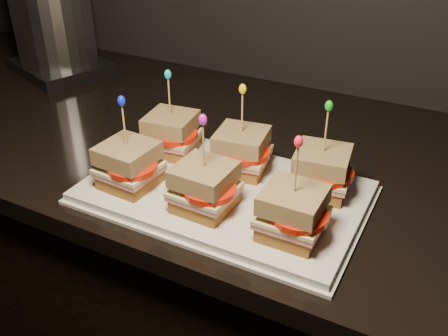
% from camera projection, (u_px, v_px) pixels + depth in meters
% --- Properties ---
extents(cabinet, '(2.19, 0.66, 0.84)m').
position_uv_depth(cabinet, '(231.00, 306.00, 1.22)').
color(cabinet, black).
rests_on(cabinet, ground).
extents(granite_slab, '(2.23, 0.70, 0.04)m').
position_uv_depth(granite_slab, '(233.00, 150.00, 0.99)').
color(granite_slab, black).
rests_on(granite_slab, cabinet).
extents(platter, '(0.44, 0.27, 0.02)m').
position_uv_depth(platter, '(224.00, 192.00, 0.81)').
color(platter, silver).
rests_on(platter, granite_slab).
extents(platter_rim, '(0.45, 0.28, 0.01)m').
position_uv_depth(platter_rim, '(224.00, 195.00, 0.82)').
color(platter_rim, silver).
rests_on(platter_rim, granite_slab).
extents(sandwich_0_bread_bot, '(0.09, 0.09, 0.02)m').
position_uv_depth(sandwich_0_bread_bot, '(172.00, 146.00, 0.91)').
color(sandwich_0_bread_bot, brown).
rests_on(sandwich_0_bread_bot, platter).
extents(sandwich_0_ham, '(0.10, 0.10, 0.01)m').
position_uv_depth(sandwich_0_ham, '(172.00, 139.00, 0.90)').
color(sandwich_0_ham, '#CA726B').
rests_on(sandwich_0_ham, sandwich_0_bread_bot).
extents(sandwich_0_cheese, '(0.10, 0.10, 0.01)m').
position_uv_depth(sandwich_0_cheese, '(172.00, 135.00, 0.89)').
color(sandwich_0_cheese, beige).
rests_on(sandwich_0_cheese, sandwich_0_ham).
extents(sandwich_0_tomato, '(0.08, 0.08, 0.01)m').
position_uv_depth(sandwich_0_tomato, '(175.00, 134.00, 0.88)').
color(sandwich_0_tomato, red).
rests_on(sandwich_0_tomato, sandwich_0_cheese).
extents(sandwich_0_bread_top, '(0.09, 0.09, 0.03)m').
position_uv_depth(sandwich_0_bread_top, '(171.00, 122.00, 0.88)').
color(sandwich_0_bread_top, '#4F2D0C').
rests_on(sandwich_0_bread_top, sandwich_0_tomato).
extents(sandwich_0_pick, '(0.00, 0.00, 0.09)m').
position_uv_depth(sandwich_0_pick, '(169.00, 99.00, 0.86)').
color(sandwich_0_pick, tan).
rests_on(sandwich_0_pick, sandwich_0_bread_top).
extents(sandwich_0_frill, '(0.01, 0.01, 0.02)m').
position_uv_depth(sandwich_0_frill, '(168.00, 74.00, 0.84)').
color(sandwich_0_frill, '#11AFB8').
rests_on(sandwich_0_frill, sandwich_0_pick).
extents(sandwich_1_bread_bot, '(0.09, 0.09, 0.02)m').
position_uv_depth(sandwich_1_bread_bot, '(241.00, 164.00, 0.85)').
color(sandwich_1_bread_bot, brown).
rests_on(sandwich_1_bread_bot, platter).
extents(sandwich_1_ham, '(0.10, 0.10, 0.01)m').
position_uv_depth(sandwich_1_ham, '(241.00, 157.00, 0.84)').
color(sandwich_1_ham, '#CA726B').
rests_on(sandwich_1_ham, sandwich_1_bread_bot).
extents(sandwich_1_cheese, '(0.10, 0.10, 0.01)m').
position_uv_depth(sandwich_1_cheese, '(241.00, 153.00, 0.84)').
color(sandwich_1_cheese, beige).
rests_on(sandwich_1_cheese, sandwich_1_ham).
extents(sandwich_1_tomato, '(0.08, 0.08, 0.01)m').
position_uv_depth(sandwich_1_tomato, '(246.00, 152.00, 0.83)').
color(sandwich_1_tomato, red).
rests_on(sandwich_1_tomato, sandwich_1_cheese).
extents(sandwich_1_bread_top, '(0.09, 0.09, 0.03)m').
position_uv_depth(sandwich_1_bread_top, '(242.00, 139.00, 0.83)').
color(sandwich_1_bread_top, '#4F2D0C').
rests_on(sandwich_1_bread_top, sandwich_1_tomato).
extents(sandwich_1_pick, '(0.00, 0.00, 0.09)m').
position_uv_depth(sandwich_1_pick, '(242.00, 115.00, 0.80)').
color(sandwich_1_pick, tan).
rests_on(sandwich_1_pick, sandwich_1_bread_top).
extents(sandwich_1_frill, '(0.01, 0.01, 0.02)m').
position_uv_depth(sandwich_1_frill, '(243.00, 89.00, 0.78)').
color(sandwich_1_frill, yellow).
rests_on(sandwich_1_frill, sandwich_1_pick).
extents(sandwich_2_bread_bot, '(0.09, 0.09, 0.02)m').
position_uv_depth(sandwich_2_bread_bot, '(320.00, 185.00, 0.79)').
color(sandwich_2_bread_bot, brown).
rests_on(sandwich_2_bread_bot, platter).
extents(sandwich_2_ham, '(0.10, 0.10, 0.01)m').
position_uv_depth(sandwich_2_ham, '(321.00, 177.00, 0.79)').
color(sandwich_2_ham, '#CA726B').
rests_on(sandwich_2_ham, sandwich_2_bread_bot).
extents(sandwich_2_cheese, '(0.10, 0.10, 0.01)m').
position_uv_depth(sandwich_2_cheese, '(321.00, 173.00, 0.78)').
color(sandwich_2_cheese, beige).
rests_on(sandwich_2_cheese, sandwich_2_ham).
extents(sandwich_2_tomato, '(0.08, 0.08, 0.01)m').
position_uv_depth(sandwich_2_tomato, '(328.00, 173.00, 0.77)').
color(sandwich_2_tomato, red).
rests_on(sandwich_2_tomato, sandwich_2_cheese).
extents(sandwich_2_bread_top, '(0.09, 0.09, 0.03)m').
position_uv_depth(sandwich_2_bread_top, '(323.00, 159.00, 0.77)').
color(sandwich_2_bread_top, '#4F2D0C').
rests_on(sandwich_2_bread_top, sandwich_2_tomato).
extents(sandwich_2_pick, '(0.00, 0.00, 0.09)m').
position_uv_depth(sandwich_2_pick, '(326.00, 133.00, 0.75)').
color(sandwich_2_pick, tan).
rests_on(sandwich_2_pick, sandwich_2_bread_top).
extents(sandwich_2_frill, '(0.01, 0.01, 0.02)m').
position_uv_depth(sandwich_2_frill, '(329.00, 106.00, 0.72)').
color(sandwich_2_frill, green).
rests_on(sandwich_2_frill, sandwich_2_pick).
extents(sandwich_3_bread_bot, '(0.08, 0.08, 0.02)m').
position_uv_depth(sandwich_3_bread_bot, '(130.00, 179.00, 0.81)').
color(sandwich_3_bread_bot, brown).
rests_on(sandwich_3_bread_bot, platter).
extents(sandwich_3_ham, '(0.09, 0.09, 0.01)m').
position_uv_depth(sandwich_3_ham, '(129.00, 171.00, 0.80)').
color(sandwich_3_ham, '#CA726B').
rests_on(sandwich_3_ham, sandwich_3_bread_bot).
extents(sandwich_3_cheese, '(0.09, 0.09, 0.01)m').
position_uv_depth(sandwich_3_cheese, '(129.00, 167.00, 0.80)').
color(sandwich_3_cheese, beige).
rests_on(sandwich_3_cheese, sandwich_3_ham).
extents(sandwich_3_tomato, '(0.08, 0.08, 0.01)m').
position_uv_depth(sandwich_3_tomato, '(132.00, 167.00, 0.79)').
color(sandwich_3_tomato, red).
rests_on(sandwich_3_tomato, sandwich_3_cheese).
extents(sandwich_3_bread_top, '(0.09, 0.09, 0.03)m').
position_uv_depth(sandwich_3_bread_top, '(127.00, 153.00, 0.79)').
color(sandwich_3_bread_top, '#4F2D0C').
rests_on(sandwich_3_bread_top, sandwich_3_tomato).
extents(sandwich_3_pick, '(0.00, 0.00, 0.09)m').
position_uv_depth(sandwich_3_pick, '(124.00, 128.00, 0.76)').
color(sandwich_3_pick, tan).
rests_on(sandwich_3_pick, sandwich_3_bread_top).
extents(sandwich_3_frill, '(0.01, 0.01, 0.02)m').
position_uv_depth(sandwich_3_frill, '(121.00, 101.00, 0.74)').
color(sandwich_3_frill, '#0D20D8').
rests_on(sandwich_3_frill, sandwich_3_pick).
extents(sandwich_4_bread_bot, '(0.08, 0.08, 0.02)m').
position_uv_depth(sandwich_4_bread_bot, '(205.00, 202.00, 0.75)').
color(sandwich_4_bread_bot, brown).
rests_on(sandwich_4_bread_bot, platter).
extents(sandwich_4_ham, '(0.09, 0.09, 0.01)m').
position_uv_depth(sandwich_4_ham, '(205.00, 193.00, 0.75)').
color(sandwich_4_ham, '#CA726B').
rests_on(sandwich_4_ham, sandwich_4_bread_bot).
extents(sandwich_4_cheese, '(0.09, 0.09, 0.01)m').
position_uv_depth(sandwich_4_cheese, '(204.00, 189.00, 0.74)').
color(sandwich_4_cheese, beige).
rests_on(sandwich_4_cheese, sandwich_4_ham).
extents(sandwich_4_tomato, '(0.08, 0.08, 0.01)m').
position_uv_depth(sandwich_4_tomato, '(209.00, 189.00, 0.73)').
color(sandwich_4_tomato, red).
rests_on(sandwich_4_tomato, sandwich_4_cheese).
extents(sandwich_4_bread_top, '(0.08, 0.08, 0.03)m').
position_uv_depth(sandwich_4_bread_top, '(204.00, 175.00, 0.73)').
color(sandwich_4_bread_top, '#4F2D0C').
rests_on(sandwich_4_bread_top, sandwich_4_tomato).
extents(sandwich_4_pick, '(0.00, 0.00, 0.09)m').
position_uv_depth(sandwich_4_pick, '(203.00, 148.00, 0.71)').
color(sandwich_4_pick, tan).
rests_on(sandwich_4_pick, sandwich_4_bread_top).
extents(sandwich_4_frill, '(0.01, 0.01, 0.02)m').
position_uv_depth(sandwich_4_frill, '(203.00, 120.00, 0.68)').
color(sandwich_4_frill, '#D21AC5').
rests_on(sandwich_4_frill, sandwich_4_pick).
extents(sandwich_5_bread_bot, '(0.08, 0.08, 0.02)m').
position_uv_depth(sandwich_5_bread_bot, '(291.00, 228.00, 0.70)').
color(sandwich_5_bread_bot, brown).
rests_on(sandwich_5_bread_bot, platter).
extents(sandwich_5_ham, '(0.09, 0.08, 0.01)m').
position_uv_depth(sandwich_5_ham, '(292.00, 219.00, 0.69)').
color(sandwich_5_ham, '#CA726B').
rests_on(sandwich_5_ham, sandwich_5_bread_bot).
extents(sandwich_5_cheese, '(0.09, 0.09, 0.01)m').
position_uv_depth(sandwich_5_cheese, '(292.00, 215.00, 0.69)').
color(sandwich_5_cheese, beige).
rests_on(sandwich_5_cheese, sandwich_5_ham).
extents(sandwich_5_tomato, '(0.08, 0.08, 0.01)m').
position_uv_depth(sandwich_5_tomato, '(299.00, 215.00, 0.67)').
color(sandwich_5_tomato, red).
rests_on(sandwich_5_tomato, sandwich_5_cheese).
extents(sandwich_5_bread_top, '(0.08, 0.08, 0.03)m').
position_uv_depth(sandwich_5_bread_top, '(294.00, 200.00, 0.67)').
color(sandwich_5_bread_top, '#4F2D0C').
rests_on(sandwich_5_bread_top, sandwich_5_tomato).
extents(sandwich_5_pick, '(0.00, 0.00, 0.09)m').
position_uv_depth(sandwich_5_pick, '(296.00, 172.00, 0.65)').
color(sandwich_5_pick, tan).
rests_on(sandwich_5_pick, sandwich_5_bread_top).
extents(sandwich_5_frill, '(0.01, 0.01, 0.02)m').
position_uv_depth(sandwich_5_frill, '(299.00, 142.00, 0.63)').
color(sandwich_5_frill, red).
rests_on(sandwich_5_frill, sandwich_5_pick).
extents(appliance_base, '(0.28, 0.26, 0.03)m').
position_uv_depth(appliance_base, '(61.00, 66.00, 1.32)').
color(appliance_base, '#262628').
rests_on(appliance_base, granite_slab).
extents(appliance_body, '(0.19, 0.19, 0.25)m').
position_uv_depth(appliance_body, '(52.00, 12.00, 1.24)').
color(appliance_body, silver).
rests_on(appliance_body, appliance_base).
extents(appliance, '(0.23, 0.19, 0.30)m').
position_uv_depth(appliance, '(52.00, 14.00, 1.25)').
color(appliance, silver).
rests_on(appliance, granite_slab).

